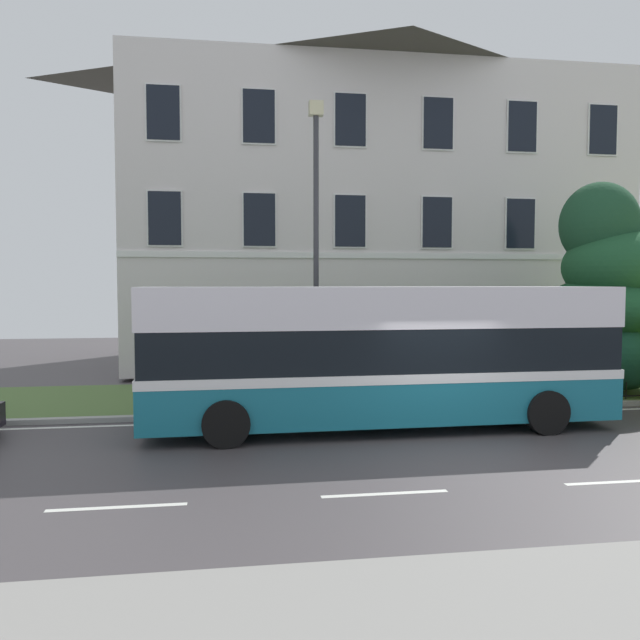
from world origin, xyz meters
The scene contains 7 objects.
ground_plane centered at (0.00, 0.89, -0.02)m, with size 60.00×56.00×0.18m.
georgian_townhouse centered at (1.34, 14.93, 6.87)m, with size 18.89×9.81×13.42m.
iron_verge_railing centered at (1.34, 4.40, 0.62)m, with size 15.41×0.04×0.97m.
evergreen_tree centered at (6.75, 5.92, 2.70)m, with size 3.88×3.96×6.11m.
single_decker_bus centered at (-1.01, 2.55, 1.67)m, with size 10.46×2.72×3.18m.
street_lamp_post centered at (-2.11, 5.00, 4.51)m, with size 0.36×0.24×7.76m.
litter_bin centered at (-4.15, 5.29, 0.65)m, with size 0.56×0.56×1.05m.
Camera 1 is at (-4.40, -11.07, 3.25)m, focal length 35.24 mm.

